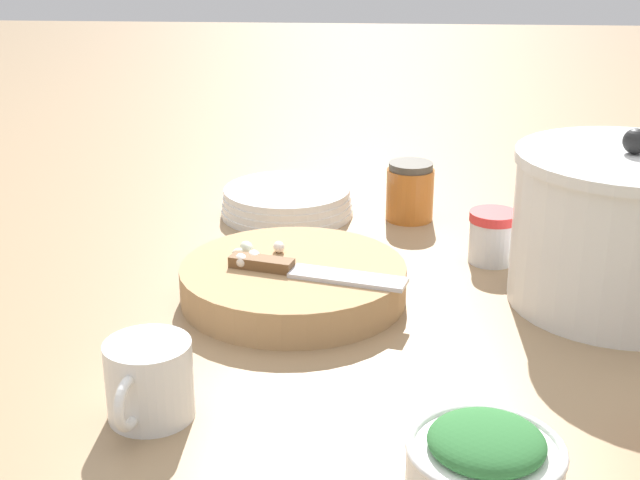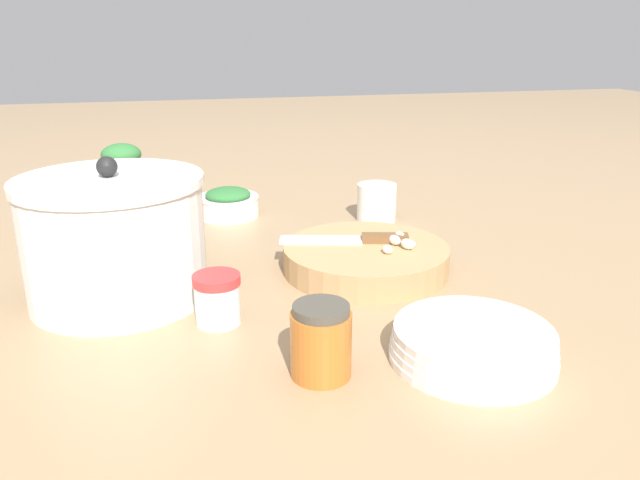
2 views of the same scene
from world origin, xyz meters
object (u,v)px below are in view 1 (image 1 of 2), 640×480
spice_jar (493,237)px  herb_bowl (485,461)px  chef_knife (305,270)px  stock_pot (624,230)px  honey_jar (410,192)px  coffee_mug (149,381)px  garlic_cloves (251,253)px  cutting_board (293,282)px  plate_stack (287,202)px

spice_jar → herb_bowl: bearing=-7.3°
chef_knife → herb_bowl: herb_bowl is taller
stock_pot → honey_jar: bearing=-139.8°
coffee_mug → honey_jar: honey_jar is taller
chef_knife → garlic_cloves: bearing=-106.2°
herb_bowl → stock_pot: bearing=152.6°
cutting_board → stock_pot: (-0.02, 0.37, 0.07)m
herb_bowl → plate_stack: herb_bowl is taller
plate_stack → chef_knife: bearing=9.3°
garlic_cloves → honey_jar: honey_jar is taller
herb_bowl → plate_stack: size_ratio=0.64×
chef_knife → herb_bowl: 0.37m
cutting_board → chef_knife: chef_knife is taller
herb_bowl → garlic_cloves: bearing=-147.8°
coffee_mug → garlic_cloves: bearing=168.9°
cutting_board → honey_jar: bearing=153.6°
herb_bowl → coffee_mug: coffee_mug is taller
spice_jar → coffee_mug: 0.52m
spice_jar → plate_stack: 0.32m
spice_jar → coffee_mug: (0.39, -0.35, 0.00)m
cutting_board → honey_jar: (-0.29, 0.14, 0.02)m
plate_stack → stock_pot: bearing=55.5°
herb_bowl → coffee_mug: (-0.09, -0.29, 0.01)m
honey_jar → stock_pot: (0.27, 0.23, 0.05)m
coffee_mug → stock_pot: 0.55m
spice_jar → stock_pot: 0.18m
herb_bowl → spice_jar: bearing=172.7°
cutting_board → honey_jar: honey_jar is taller
cutting_board → coffee_mug: (0.26, -0.10, 0.02)m
honey_jar → stock_pot: bearing=40.2°
herb_bowl → plate_stack: 0.68m
garlic_cloves → stock_pot: size_ratio=0.28×
cutting_board → coffee_mug: size_ratio=2.47×
honey_jar → spice_jar: bearing=32.6°
plate_stack → stock_pot: 0.50m
garlic_cloves → coffee_mug: coffee_mug is taller
coffee_mug → chef_knife: bearing=153.0°
cutting_board → plate_stack: size_ratio=1.35×
herb_bowl → plate_stack: (-0.65, -0.22, -0.01)m
cutting_board → garlic_cloves: size_ratio=3.62×
coffee_mug → plate_stack: (-0.56, 0.07, -0.02)m
chef_knife → garlic_cloves: (-0.04, -0.07, 0.00)m
chef_knife → coffee_mug: size_ratio=1.95×
garlic_cloves → stock_pot: stock_pot is taller
chef_knife → honey_jar: bearing=172.6°
plate_stack → spice_jar: bearing=59.3°
garlic_cloves → spice_jar: spice_jar is taller
spice_jar → stock_pot: stock_pot is taller
chef_knife → honey_jar: (-0.31, 0.13, -0.00)m
garlic_cloves → herb_bowl: (0.37, 0.23, -0.02)m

